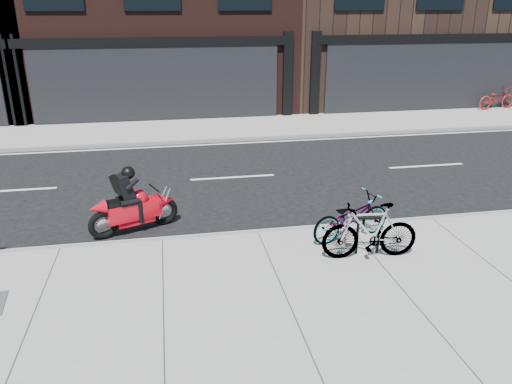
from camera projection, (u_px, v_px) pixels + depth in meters
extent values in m
plane|color=black|center=(243.00, 203.00, 12.44)|extent=(120.00, 120.00, 0.00)
cube|color=gray|center=(293.00, 317.00, 7.82)|extent=(60.00, 6.00, 0.13)
cube|color=gray|center=(212.00, 129.00, 19.55)|extent=(60.00, 3.50, 0.13)
cylinder|color=black|center=(357.00, 236.00, 9.54)|extent=(0.05, 0.05, 0.75)
cylinder|color=black|center=(379.00, 235.00, 9.56)|extent=(0.05, 0.05, 0.75)
cylinder|color=black|center=(370.00, 218.00, 9.42)|extent=(0.42, 0.11, 0.05)
imported|color=gray|center=(351.00, 217.00, 10.14)|extent=(1.90, 1.09, 0.94)
imported|color=gray|center=(370.00, 231.00, 9.34)|extent=(1.86, 0.66, 1.10)
torus|color=black|center=(164.00, 211.00, 11.17)|extent=(0.64, 0.37, 0.64)
torus|color=black|center=(103.00, 225.00, 10.48)|extent=(0.64, 0.37, 0.64)
cube|color=#BB0815|center=(133.00, 210.00, 10.75)|extent=(1.21, 0.78, 0.37)
cone|color=#BB0815|center=(165.00, 201.00, 11.10)|extent=(0.56, 0.56, 0.43)
sphere|color=#BB0815|center=(139.00, 198.00, 10.73)|extent=(0.39, 0.39, 0.39)
cube|color=black|center=(119.00, 203.00, 10.52)|extent=(0.59, 0.45, 0.12)
cylinder|color=silver|center=(108.00, 222.00, 10.70)|extent=(0.52, 0.28, 0.09)
cube|color=black|center=(124.00, 187.00, 10.47)|extent=(0.48, 0.46, 0.57)
cube|color=black|center=(116.00, 185.00, 10.37)|extent=(0.32, 0.35, 0.39)
sphere|color=black|center=(128.00, 173.00, 10.43)|extent=(0.28, 0.28, 0.28)
imported|color=maroon|center=(497.00, 98.00, 22.71)|extent=(1.97, 0.93, 0.99)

